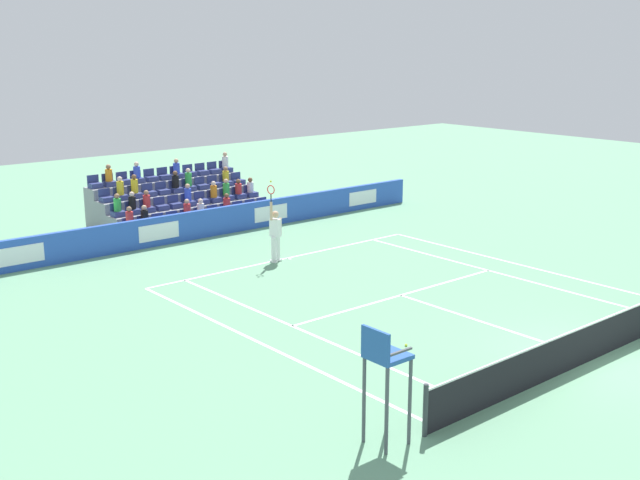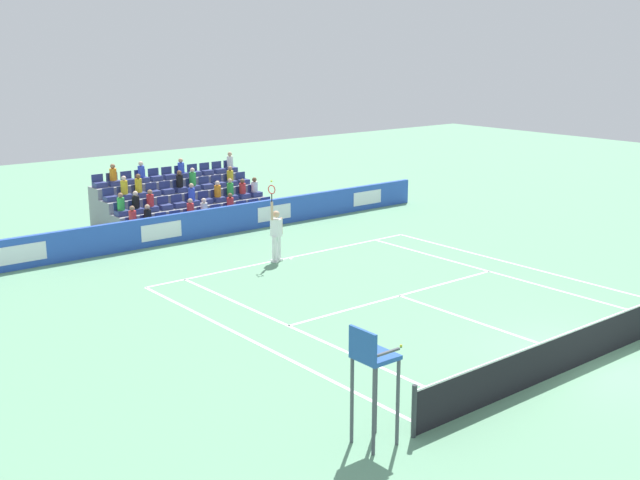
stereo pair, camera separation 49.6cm
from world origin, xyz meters
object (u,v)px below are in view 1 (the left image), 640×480
tennis_net (596,339)px  loose_tennis_ball (406,345)px  tennis_player (275,234)px  umpire_chair (385,368)px

tennis_net → loose_tennis_ball: tennis_net is taller
tennis_player → loose_tennis_ball: tennis_player is taller
tennis_player → loose_tennis_ball: 8.69m
loose_tennis_ball → tennis_player: bearing=-105.2°
tennis_net → umpire_chair: size_ratio=5.12×
tennis_net → umpire_chair: (6.76, -0.29, 1.03)m
tennis_net → loose_tennis_ball: 4.50m
umpire_chair → tennis_player: bearing=-118.2°
tennis_net → loose_tennis_ball: bearing=-50.4°
umpire_chair → loose_tennis_ball: bearing=-141.1°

